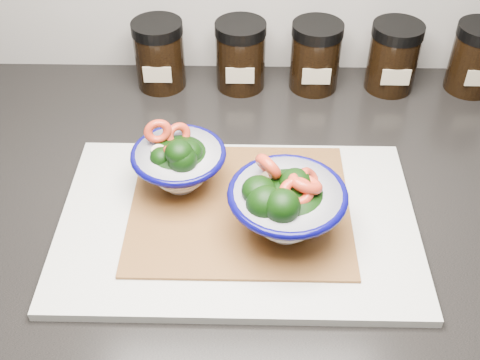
{
  "coord_description": "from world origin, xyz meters",
  "views": [
    {
      "loc": [
        -0.14,
        0.83,
        1.46
      ],
      "look_at": [
        -0.16,
        1.38,
        0.96
      ],
      "focal_mm": 45.0,
      "sensor_mm": 36.0,
      "label": 1
    }
  ],
  "objects_px": {
    "cutting_board": "(238,222)",
    "spice_jar_e": "(476,58)",
    "spice_jar_a": "(159,54)",
    "spice_jar_b": "(241,55)",
    "spice_jar_c": "(315,56)",
    "bowl_right": "(286,204)",
    "bowl_left": "(179,162)",
    "spice_jar_d": "(393,57)"
  },
  "relations": [
    {
      "from": "cutting_board",
      "to": "bowl_left",
      "type": "distance_m",
      "value": 0.11
    },
    {
      "from": "cutting_board",
      "to": "spice_jar_b",
      "type": "height_order",
      "value": "spice_jar_b"
    },
    {
      "from": "spice_jar_d",
      "to": "spice_jar_b",
      "type": "bearing_deg",
      "value": 180.0
    },
    {
      "from": "spice_jar_c",
      "to": "bowl_left",
      "type": "bearing_deg",
      "value": -126.09
    },
    {
      "from": "bowl_right",
      "to": "bowl_left",
      "type": "bearing_deg",
      "value": 148.87
    },
    {
      "from": "spice_jar_c",
      "to": "spice_jar_e",
      "type": "bearing_deg",
      "value": 0.0
    },
    {
      "from": "cutting_board",
      "to": "spice_jar_b",
      "type": "xyz_separation_m",
      "value": [
        -0.0,
        0.33,
        0.05
      ]
    },
    {
      "from": "cutting_board",
      "to": "spice_jar_e",
      "type": "relative_size",
      "value": 3.98
    },
    {
      "from": "spice_jar_a",
      "to": "spice_jar_d",
      "type": "relative_size",
      "value": 1.0
    },
    {
      "from": "cutting_board",
      "to": "spice_jar_e",
      "type": "xyz_separation_m",
      "value": [
        0.38,
        0.33,
        0.05
      ]
    },
    {
      "from": "bowl_left",
      "to": "spice_jar_b",
      "type": "distance_m",
      "value": 0.28
    },
    {
      "from": "cutting_board",
      "to": "spice_jar_d",
      "type": "height_order",
      "value": "spice_jar_d"
    },
    {
      "from": "spice_jar_e",
      "to": "spice_jar_c",
      "type": "bearing_deg",
      "value": 180.0
    },
    {
      "from": "cutting_board",
      "to": "spice_jar_e",
      "type": "bearing_deg",
      "value": 40.86
    },
    {
      "from": "cutting_board",
      "to": "spice_jar_c",
      "type": "relative_size",
      "value": 3.98
    },
    {
      "from": "cutting_board",
      "to": "spice_jar_b",
      "type": "distance_m",
      "value": 0.33
    },
    {
      "from": "cutting_board",
      "to": "spice_jar_e",
      "type": "distance_m",
      "value": 0.5
    },
    {
      "from": "bowl_left",
      "to": "spice_jar_d",
      "type": "relative_size",
      "value": 1.09
    },
    {
      "from": "bowl_right",
      "to": "spice_jar_e",
      "type": "height_order",
      "value": "bowl_right"
    },
    {
      "from": "spice_jar_c",
      "to": "bowl_right",
      "type": "bearing_deg",
      "value": -99.9
    },
    {
      "from": "spice_jar_a",
      "to": "spice_jar_e",
      "type": "relative_size",
      "value": 1.0
    },
    {
      "from": "cutting_board",
      "to": "spice_jar_a",
      "type": "height_order",
      "value": "spice_jar_a"
    },
    {
      "from": "cutting_board",
      "to": "spice_jar_c",
      "type": "xyz_separation_m",
      "value": [
        0.12,
        0.33,
        0.05
      ]
    },
    {
      "from": "cutting_board",
      "to": "spice_jar_d",
      "type": "distance_m",
      "value": 0.41
    },
    {
      "from": "spice_jar_d",
      "to": "bowl_right",
      "type": "bearing_deg",
      "value": -118.11
    },
    {
      "from": "spice_jar_c",
      "to": "spice_jar_e",
      "type": "height_order",
      "value": "same"
    },
    {
      "from": "bowl_right",
      "to": "spice_jar_b",
      "type": "height_order",
      "value": "bowl_right"
    },
    {
      "from": "bowl_right",
      "to": "spice_jar_d",
      "type": "relative_size",
      "value": 1.26
    },
    {
      "from": "spice_jar_b",
      "to": "spice_jar_d",
      "type": "distance_m",
      "value": 0.25
    },
    {
      "from": "spice_jar_c",
      "to": "spice_jar_d",
      "type": "distance_m",
      "value": 0.13
    },
    {
      "from": "spice_jar_b",
      "to": "spice_jar_c",
      "type": "height_order",
      "value": "same"
    },
    {
      "from": "spice_jar_b",
      "to": "spice_jar_e",
      "type": "xyz_separation_m",
      "value": [
        0.38,
        0.0,
        0.0
      ]
    },
    {
      "from": "bowl_left",
      "to": "spice_jar_b",
      "type": "height_order",
      "value": "spice_jar_b"
    },
    {
      "from": "spice_jar_d",
      "to": "spice_jar_e",
      "type": "height_order",
      "value": "same"
    },
    {
      "from": "spice_jar_a",
      "to": "bowl_right",
      "type": "bearing_deg",
      "value": -61.22
    },
    {
      "from": "spice_jar_b",
      "to": "spice_jar_e",
      "type": "relative_size",
      "value": 1.0
    },
    {
      "from": "spice_jar_d",
      "to": "spice_jar_e",
      "type": "xyz_separation_m",
      "value": [
        0.13,
        0.0,
        0.0
      ]
    },
    {
      "from": "cutting_board",
      "to": "spice_jar_d",
      "type": "xyz_separation_m",
      "value": [
        0.24,
        0.33,
        0.05
      ]
    },
    {
      "from": "bowl_right",
      "to": "spice_jar_e",
      "type": "bearing_deg",
      "value": 47.55
    },
    {
      "from": "cutting_board",
      "to": "spice_jar_a",
      "type": "xyz_separation_m",
      "value": [
        -0.13,
        0.33,
        0.05
      ]
    },
    {
      "from": "spice_jar_b",
      "to": "spice_jar_c",
      "type": "distance_m",
      "value": 0.12
    },
    {
      "from": "spice_jar_e",
      "to": "spice_jar_b",
      "type": "bearing_deg",
      "value": 180.0
    }
  ]
}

